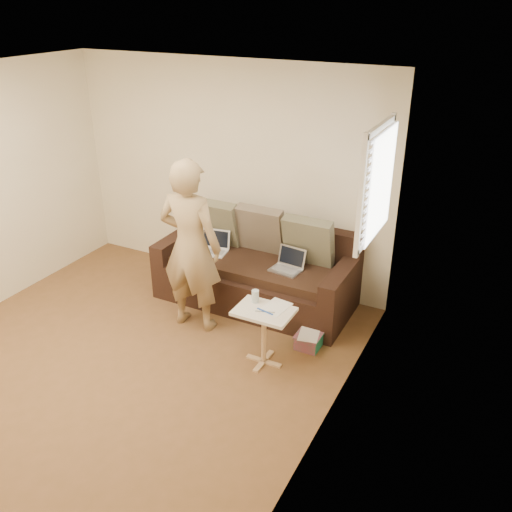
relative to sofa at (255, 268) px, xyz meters
name	(u,v)px	position (x,y,z in m)	size (l,w,h in m)	color
floor	(113,371)	(-0.60, -1.77, -0.42)	(4.50, 4.50, 0.00)	brown
ceiling	(73,86)	(-0.60, -1.77, 2.18)	(4.50, 4.50, 0.00)	white
wall_back	(228,174)	(-0.60, 0.48, 0.87)	(4.00, 4.00, 0.00)	beige
wall_right	(319,302)	(1.40, -1.77, 0.87)	(4.50, 4.50, 0.00)	beige
window_blinds	(377,184)	(1.35, -0.27, 1.28)	(0.12, 0.88, 1.08)	white
sofa	(255,268)	(0.00, 0.00, 0.00)	(2.20, 0.95, 0.85)	black
pillow_left	(217,223)	(-0.60, 0.19, 0.37)	(0.55, 0.14, 0.55)	#5C5A44
pillow_mid	(261,230)	(-0.05, 0.25, 0.37)	(0.55, 0.14, 0.55)	brown
pillow_right	(308,241)	(0.55, 0.19, 0.37)	(0.55, 0.14, 0.55)	#5C5A44
laptop_silver	(285,271)	(0.41, -0.08, 0.10)	(0.32, 0.23, 0.22)	#B7BABC
laptop_white	(212,253)	(-0.53, -0.05, 0.10)	(0.34, 0.24, 0.24)	white
person	(191,246)	(-0.36, -0.73, 0.49)	(0.67, 0.45, 1.83)	#9C8A55
side_table	(264,337)	(0.60, -1.00, -0.13)	(0.53, 0.37, 0.59)	silver
drinking_glass	(255,296)	(0.46, -0.90, 0.22)	(0.07, 0.07, 0.12)	silver
scissors	(265,312)	(0.63, -1.03, 0.17)	(0.18, 0.10, 0.02)	silver
paper_on_table	(275,307)	(0.68, -0.91, 0.16)	(0.21, 0.30, 0.00)	white
striped_box	(309,341)	(0.90, -0.58, -0.35)	(0.25, 0.25, 0.16)	#E0215B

